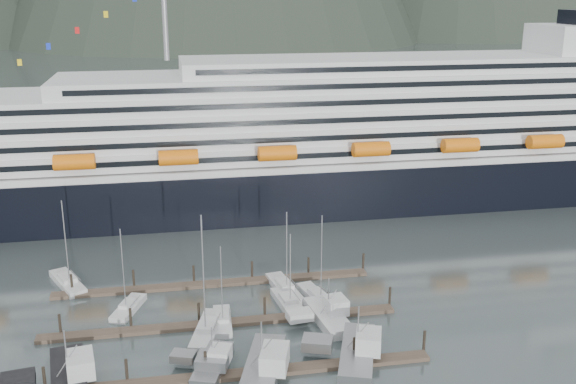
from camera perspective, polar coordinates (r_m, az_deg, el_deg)
name	(u,v)px	position (r m, az deg, el deg)	size (l,w,h in m)	color
ground	(262,332)	(90.80, -2.21, -11.77)	(1600.00, 1600.00, 0.00)	#445050
cruise_ship	(363,144)	(143.64, 6.38, 4.04)	(210.00, 30.40, 50.30)	black
dock_near	(233,374)	(81.59, -4.68, -15.13)	(48.18, 2.28, 3.20)	#4B3F30
dock_mid	(223,323)	(92.85, -5.56, -10.95)	(48.18, 2.28, 3.20)	#4B3F30
dock_far	(215,283)	(104.52, -6.23, -7.68)	(48.18, 2.28, 3.20)	#4B3F30
sailboat_a	(128,308)	(98.59, -13.36, -9.56)	(5.02, 8.42, 12.93)	silver
sailboat_b	(207,331)	(90.71, -6.85, -11.59)	(5.60, 11.16, 17.36)	silver
sailboat_c	(222,322)	(92.90, -5.57, -10.87)	(2.75, 8.54, 11.96)	silver
sailboat_d	(318,298)	(99.02, 2.54, -8.97)	(4.55, 10.32, 13.81)	silver
sailboat_e	(68,283)	(109.00, -18.14, -7.33)	(6.71, 10.58, 14.36)	silver
sailboat_g	(284,289)	(101.82, -0.31, -8.19)	(4.22, 10.75, 13.29)	silver
sailboat_h	(288,303)	(97.39, 0.02, -9.41)	(3.80, 9.44, 11.74)	silver
trawler_a	(67,379)	(83.21, -18.18, -14.79)	(10.48, 14.41, 7.71)	black
trawler_b	(212,363)	(82.99, -6.48, -14.19)	(8.08, 9.88, 6.05)	gray
trawler_c	(260,369)	(81.08, -2.36, -14.76)	(11.89, 15.69, 7.80)	gray
trawler_d	(356,352)	(84.88, 5.79, -13.29)	(10.82, 13.53, 7.76)	gray
trawler_e	(327,316)	(93.09, 3.35, -10.41)	(8.55, 11.21, 7.05)	silver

